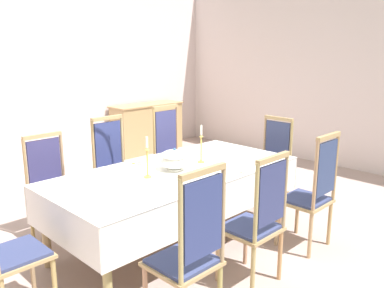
# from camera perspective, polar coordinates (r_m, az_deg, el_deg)

# --- Properties ---
(ground) EXTENTS (7.49, 6.30, 0.04)m
(ground) POSITION_cam_1_polar(r_m,az_deg,el_deg) (4.37, -4.62, -12.84)
(ground) COLOR #A78F87
(back_wall) EXTENTS (7.49, 0.08, 3.18)m
(back_wall) POSITION_cam_1_polar(r_m,az_deg,el_deg) (6.69, -23.23, 9.58)
(back_wall) COLOR silver
(back_wall) RESTS_ON ground
(right_wall) EXTENTS (0.08, 6.30, 3.18)m
(right_wall) POSITION_cam_1_polar(r_m,az_deg,el_deg) (7.00, 19.76, 9.99)
(right_wall) COLOR silver
(right_wall) RESTS_ON ground
(dining_table) EXTENTS (2.45, 1.16, 0.76)m
(dining_table) POSITION_cam_1_polar(r_m,az_deg,el_deg) (3.91, -2.26, -4.70)
(dining_table) COLOR #9F9159
(dining_table) RESTS_ON ground
(tablecloth) EXTENTS (2.47, 1.18, 0.35)m
(tablecloth) POSITION_cam_1_polar(r_m,az_deg,el_deg) (3.92, -2.26, -4.84)
(tablecloth) COLOR white
(tablecloth) RESTS_ON dining_table
(chair_south_a) EXTENTS (0.44, 0.42, 1.19)m
(chair_south_a) POSITION_cam_1_polar(r_m,az_deg,el_deg) (2.78, -0.32, -14.81)
(chair_south_a) COLOR tan
(chair_south_a) RESTS_ON ground
(chair_north_a) EXTENTS (0.44, 0.42, 1.08)m
(chair_north_a) POSITION_cam_1_polar(r_m,az_deg,el_deg) (4.31, -19.25, -5.66)
(chair_north_a) COLOR #A98750
(chair_north_a) RESTS_ON ground
(chair_south_b) EXTENTS (0.44, 0.42, 1.12)m
(chair_south_b) POSITION_cam_1_polar(r_m,az_deg,el_deg) (3.32, 9.22, -10.51)
(chair_south_b) COLOR tan
(chair_south_b) RESTS_ON ground
(chair_north_b) EXTENTS (0.44, 0.42, 1.16)m
(chair_north_b) POSITION_cam_1_polar(r_m,az_deg,el_deg) (4.67, -10.86, -3.33)
(chair_north_b) COLOR #A58D4F
(chair_north_b) RESTS_ON ground
(chair_south_c) EXTENTS (0.44, 0.42, 1.15)m
(chair_south_c) POSITION_cam_1_polar(r_m,az_deg,el_deg) (4.02, 16.68, -6.46)
(chair_south_c) COLOR tan
(chair_south_c) RESTS_ON ground
(chair_north_c) EXTENTS (0.44, 0.42, 1.20)m
(chair_north_c) POSITION_cam_1_polar(r_m,az_deg,el_deg) (5.19, -2.84, -1.27)
(chair_north_c) COLOR #9E8760
(chair_north_c) RESTS_ON ground
(chair_head_west) EXTENTS (0.42, 0.44, 1.07)m
(chair_head_west) POSITION_cam_1_polar(r_m,az_deg,el_deg) (3.18, -24.95, -13.17)
(chair_head_west) COLOR tan
(chair_head_west) RESTS_ON ground
(chair_head_east) EXTENTS (0.42, 0.44, 1.08)m
(chair_head_east) POSITION_cam_1_polar(r_m,az_deg,el_deg) (5.15, 11.16, -2.10)
(chair_head_east) COLOR tan
(chair_head_east) RESTS_ON ground
(soup_tureen) EXTENTS (0.27, 0.27, 0.22)m
(soup_tureen) POSITION_cam_1_polar(r_m,az_deg,el_deg) (3.85, -2.49, -2.20)
(soup_tureen) COLOR white
(soup_tureen) RESTS_ON tablecloth
(candlestick_west) EXTENTS (0.07, 0.07, 0.38)m
(candlestick_west) POSITION_cam_1_polar(r_m,az_deg,el_deg) (3.63, -6.35, -2.44)
(candlestick_west) COLOR gold
(candlestick_west) RESTS_ON tablecloth
(candlestick_east) EXTENTS (0.07, 0.07, 0.39)m
(candlestick_east) POSITION_cam_1_polar(r_m,az_deg,el_deg) (4.09, 1.31, -0.48)
(candlestick_east) COLOR gold
(candlestick_east) RESTS_ON tablecloth
(bowl_near_left) EXTENTS (0.16, 0.16, 0.03)m
(bowl_near_left) POSITION_cam_1_polar(r_m,az_deg,el_deg) (4.16, -6.60, -2.34)
(bowl_near_left) COLOR white
(bowl_near_left) RESTS_ON tablecloth
(bowl_near_right) EXTENTS (0.20, 0.20, 0.05)m
(bowl_near_right) POSITION_cam_1_polar(r_m,az_deg,el_deg) (3.76, 5.21, -3.85)
(bowl_near_right) COLOR white
(bowl_near_right) RESTS_ON tablecloth
(spoon_primary) EXTENTS (0.06, 0.17, 0.01)m
(spoon_primary) POSITION_cam_1_polar(r_m,az_deg,el_deg) (4.11, -8.07, -2.76)
(spoon_primary) COLOR gold
(spoon_primary) RESTS_ON tablecloth
(spoon_secondary) EXTENTS (0.06, 0.17, 0.01)m
(spoon_secondary) POSITION_cam_1_polar(r_m,az_deg,el_deg) (3.89, 6.19, -3.67)
(spoon_secondary) COLOR gold
(spoon_secondary) RESTS_ON tablecloth
(sideboard) EXTENTS (1.44, 0.48, 0.90)m
(sideboard) POSITION_cam_1_polar(r_m,az_deg,el_deg) (7.66, -6.35, 2.33)
(sideboard) COLOR tan
(sideboard) RESTS_ON ground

